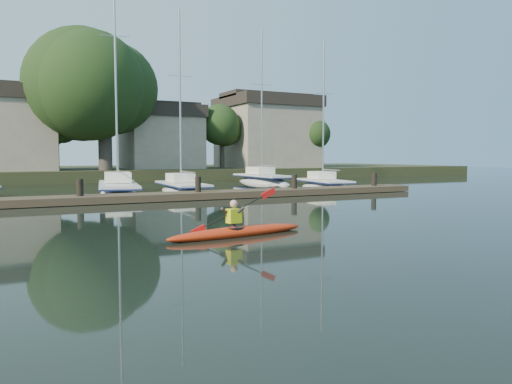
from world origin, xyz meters
name	(u,v)px	position (x,y,z in m)	size (l,w,h in m)	color
ground	(279,246)	(0.00, 0.00, 0.00)	(160.00, 160.00, 0.00)	black
kayak	(238,230)	(-0.28, 1.91, 0.18)	(4.64, 1.31, 1.47)	red
dock	(142,197)	(0.00, 14.00, 0.20)	(34.00, 2.00, 1.80)	brown
sailboat_2	(118,197)	(-0.14, 19.25, -0.20)	(3.89, 9.99, 16.13)	silver
sailboat_3	(182,195)	(3.79, 19.03, -0.19)	(2.42, 7.93, 12.64)	silver
sailboat_4	(324,191)	(14.05, 18.24, -0.19)	(3.11, 7.10, 11.66)	silver
sailboat_7	(263,185)	(13.39, 26.29, -0.21)	(2.35, 8.92, 14.37)	silver
shore	(91,146)	(1.61, 40.29, 3.23)	(90.00, 25.25, 12.75)	#28371B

